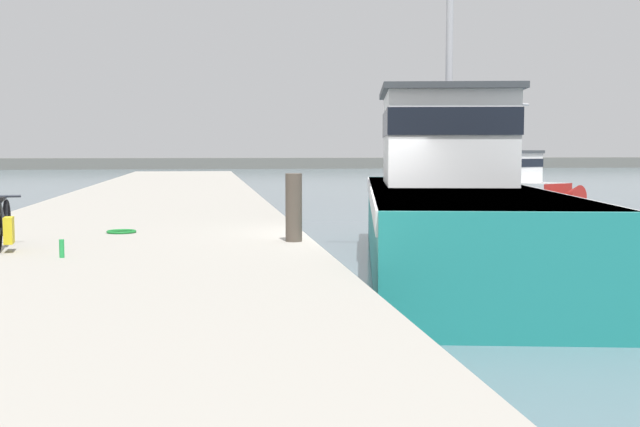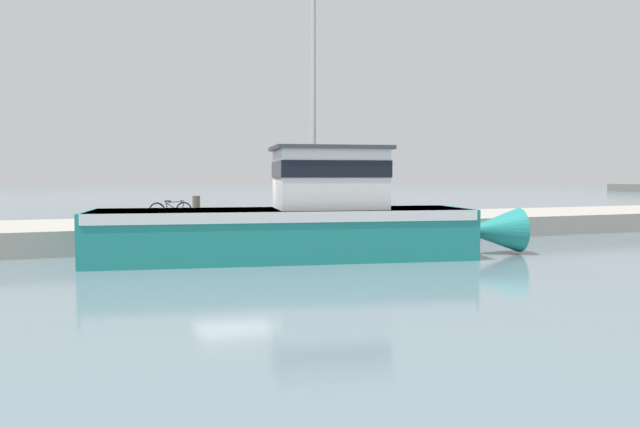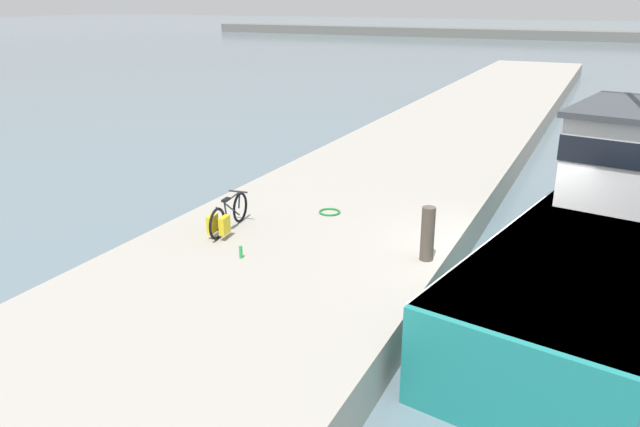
{
  "view_description": "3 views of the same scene",
  "coord_description": "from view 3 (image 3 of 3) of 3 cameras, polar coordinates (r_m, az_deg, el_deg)",
  "views": [
    {
      "loc": [
        -2.81,
        -13.31,
        2.28
      ],
      "look_at": [
        -1.0,
        -0.77,
        1.26
      ],
      "focal_mm": 45.0,
      "sensor_mm": 36.0,
      "label": 1
    },
    {
      "loc": [
        20.13,
        -4.98,
        2.59
      ],
      "look_at": [
        0.34,
        2.97,
        1.3
      ],
      "focal_mm": 35.0,
      "sensor_mm": 36.0,
      "label": 2
    },
    {
      "loc": [
        1.4,
        -11.76,
        5.62
      ],
      "look_at": [
        -3.91,
        -0.47,
        1.27
      ],
      "focal_mm": 35.0,
      "sensor_mm": 36.0,
      "label": 3
    }
  ],
  "objects": [
    {
      "name": "water_bottle_by_bike",
      "position": [
        12.12,
        -7.25,
        -3.52
      ],
      "size": [
        0.07,
        0.07,
        0.24
      ],
      "primitive_type": "cylinder",
      "color": "green",
      "rests_on": "dock_pier"
    },
    {
      "name": "hose_coil",
      "position": [
        14.54,
        0.89,
        0.14
      ],
      "size": [
        0.5,
        0.5,
        0.04
      ],
      "primitive_type": "torus",
      "color": "#197A2D",
      "rests_on": "dock_pier"
    },
    {
      "name": "mooring_post",
      "position": [
        11.97,
        9.81,
        -1.84
      ],
      "size": [
        0.26,
        0.26,
        1.06
      ],
      "primitive_type": "cylinder",
      "color": "#51473D",
      "rests_on": "dock_pier"
    },
    {
      "name": "ground_plane",
      "position": [
        13.11,
        16.7,
        -7.02
      ],
      "size": [
        320.0,
        320.0,
        0.0
      ],
      "primitive_type": "plane",
      "color": "slate"
    },
    {
      "name": "dock_pier",
      "position": [
        14.02,
        -0.22,
        -2.53
      ],
      "size": [
        6.16,
        80.0,
        0.84
      ],
      "primitive_type": "cube",
      "color": "#A39E93",
      "rests_on": "ground_plane"
    },
    {
      "name": "bicycle_touring",
      "position": [
        13.37,
        -8.62,
        -0.37
      ],
      "size": [
        0.56,
        1.78,
        0.75
      ],
      "rotation": [
        0.0,
        0.0,
        0.12
      ],
      "color": "black",
      "rests_on": "dock_pier"
    },
    {
      "name": "fishing_boat_main",
      "position": [
        14.25,
        25.99,
        -0.56
      ],
      "size": [
        5.26,
        13.99,
        10.2
      ],
      "rotation": [
        0.0,
        0.0,
        -0.19
      ],
      "color": "teal",
      "rests_on": "ground_plane"
    }
  ]
}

